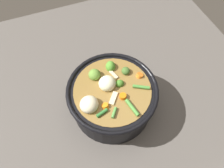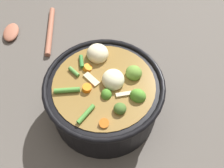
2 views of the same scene
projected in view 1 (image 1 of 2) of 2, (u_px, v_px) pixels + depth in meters
name	position (u px, v px, depth m)	size (l,w,h in m)	color
ground_plane	(112.00, 106.00, 0.68)	(1.10, 1.10, 0.00)	#514C47
cooking_pot	(112.00, 97.00, 0.63)	(0.27, 0.27, 0.14)	black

